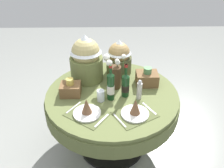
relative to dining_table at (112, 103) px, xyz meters
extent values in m
plane|color=gray|center=(0.00, 0.00, -0.60)|extent=(8.00, 8.00, 0.00)
cylinder|color=#5B6638|center=(0.00, 0.00, 0.11)|extent=(1.29, 1.29, 0.04)
cylinder|color=#545D33|center=(0.00, 0.00, 0.02)|extent=(1.32, 1.32, 0.15)
cylinder|color=black|center=(0.00, 0.00, -0.24)|extent=(0.12, 0.12, 0.66)
cylinder|color=black|center=(0.00, 0.00, -0.58)|extent=(0.73, 0.73, 0.03)
cube|color=#4E562F|center=(-0.22, -0.32, 0.13)|extent=(0.43, 0.41, 0.00)
cylinder|color=white|center=(-0.22, -0.32, 0.14)|extent=(0.24, 0.24, 0.02)
cone|color=brown|center=(-0.22, -0.32, 0.22)|extent=(0.09, 0.09, 0.14)
cube|color=silver|center=(-0.35, -0.23, 0.14)|extent=(0.12, 0.16, 0.00)
cube|color=silver|center=(-0.09, -0.41, 0.14)|extent=(0.12, 0.16, 0.00)
cube|color=#4E562F|center=(0.19, -0.33, 0.13)|extent=(0.42, 0.39, 0.00)
cylinder|color=white|center=(0.19, -0.33, 0.14)|extent=(0.24, 0.24, 0.02)
cone|color=brown|center=(0.19, -0.33, 0.22)|extent=(0.09, 0.09, 0.14)
cube|color=silver|center=(0.05, -0.41, 0.14)|extent=(0.10, 0.17, 0.00)
cube|color=silver|center=(0.32, -0.26, 0.14)|extent=(0.11, 0.17, 0.00)
cylinder|color=#47331E|center=(0.03, 0.10, 0.25)|extent=(0.12, 0.12, 0.23)
sphere|color=white|center=(0.11, 0.09, 0.48)|extent=(0.05, 0.05, 0.05)
cylinder|color=#4C7038|center=(0.11, 0.09, 0.41)|extent=(0.01, 0.01, 0.10)
sphere|color=white|center=(-0.05, 0.15, 0.44)|extent=(0.07, 0.07, 0.07)
cylinder|color=#4C7038|center=(-0.05, 0.15, 0.39)|extent=(0.01, 0.01, 0.06)
sphere|color=white|center=(0.06, 0.11, 0.40)|extent=(0.05, 0.05, 0.05)
cylinder|color=#4C7038|center=(0.06, 0.11, 0.37)|extent=(0.01, 0.01, 0.02)
sphere|color=white|center=(0.05, 0.11, 0.42)|extent=(0.04, 0.04, 0.04)
cylinder|color=#4C7038|center=(0.05, 0.11, 0.38)|extent=(0.01, 0.01, 0.05)
sphere|color=white|center=(-0.02, 0.04, 0.43)|extent=(0.06, 0.06, 0.06)
cylinder|color=#4C7038|center=(-0.02, 0.04, 0.39)|extent=(0.01, 0.01, 0.05)
cylinder|color=#143819|center=(-0.01, -0.10, 0.26)|extent=(0.07, 0.07, 0.25)
cylinder|color=silver|center=(-0.01, -0.10, 0.24)|extent=(0.07, 0.07, 0.09)
cone|color=#143819|center=(-0.01, -0.10, 0.40)|extent=(0.07, 0.07, 0.03)
cylinder|color=#143819|center=(-0.01, -0.10, 0.45)|extent=(0.03, 0.03, 0.07)
cylinder|color=maroon|center=(-0.01, -0.10, 0.48)|extent=(0.03, 0.03, 0.02)
cylinder|color=#143819|center=(0.12, -0.05, 0.23)|extent=(0.07, 0.07, 0.21)
cylinder|color=black|center=(0.12, -0.05, 0.22)|extent=(0.07, 0.07, 0.07)
cone|color=#143819|center=(0.12, -0.05, 0.36)|extent=(0.07, 0.07, 0.03)
cylinder|color=#143819|center=(0.12, -0.05, 0.42)|extent=(0.03, 0.03, 0.09)
cylinder|color=maroon|center=(0.12, -0.05, 0.45)|extent=(0.03, 0.03, 0.02)
cylinder|color=silver|center=(-0.11, -0.12, 0.18)|extent=(0.07, 0.07, 0.11)
cylinder|color=#B7B2AD|center=(0.25, -0.10, 0.21)|extent=(0.05, 0.05, 0.17)
sphere|color=#B7B7BC|center=(0.25, -0.10, 0.31)|extent=(0.03, 0.03, 0.03)
cylinder|color=olive|center=(-0.26, 0.27, 0.26)|extent=(0.34, 0.34, 0.25)
sphere|color=tan|center=(-0.26, 0.27, 0.44)|extent=(0.29, 0.29, 0.29)
cone|color=silver|center=(-0.26, 0.27, 0.53)|extent=(0.32, 0.32, 0.19)
cylinder|color=#474C2D|center=(0.08, 0.40, 0.22)|extent=(0.27, 0.27, 0.19)
sphere|color=#9E7F4C|center=(0.08, 0.40, 0.37)|extent=(0.23, 0.23, 0.23)
cone|color=silver|center=(0.08, 0.40, 0.44)|extent=(0.26, 0.26, 0.15)
cube|color=brown|center=(-0.40, -0.02, 0.19)|extent=(0.19, 0.16, 0.12)
cylinder|color=gold|center=(-0.40, -0.02, 0.28)|extent=(0.07, 0.07, 0.06)
cube|color=brown|center=(0.36, 0.15, 0.19)|extent=(0.22, 0.18, 0.13)
cylinder|color=#4C7F4C|center=(0.36, 0.15, 0.29)|extent=(0.08, 0.08, 0.06)
camera|label=1|loc=(-0.04, -1.87, 1.44)|focal=37.36mm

